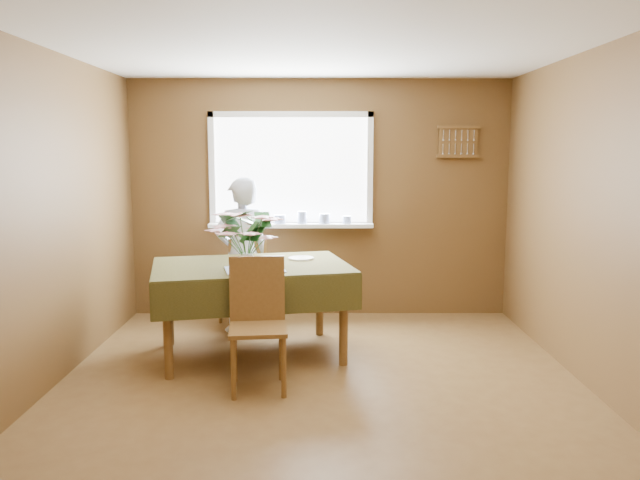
{
  "coord_description": "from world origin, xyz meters",
  "views": [
    {
      "loc": [
        -0.01,
        -4.37,
        1.75
      ],
      "look_at": [
        0.0,
        0.55,
        1.05
      ],
      "focal_mm": 35.0,
      "sensor_mm": 36.0,
      "label": 1
    }
  ],
  "objects_px": {
    "chair_far": "(244,278)",
    "chair_near": "(258,317)",
    "dining_table": "(251,275)",
    "seated_woman": "(242,255)",
    "flower_bouquet": "(246,233)"
  },
  "relations": [
    {
      "from": "chair_far",
      "to": "chair_near",
      "type": "relative_size",
      "value": 0.95
    },
    {
      "from": "dining_table",
      "to": "seated_woman",
      "type": "bearing_deg",
      "value": 90.0
    },
    {
      "from": "chair_near",
      "to": "flower_bouquet",
      "type": "relative_size",
      "value": 1.81
    },
    {
      "from": "chair_far",
      "to": "chair_near",
      "type": "distance_m",
      "value": 1.62
    },
    {
      "from": "chair_far",
      "to": "chair_near",
      "type": "bearing_deg",
      "value": 70.61
    },
    {
      "from": "chair_far",
      "to": "flower_bouquet",
      "type": "height_order",
      "value": "flower_bouquet"
    },
    {
      "from": "dining_table",
      "to": "chair_far",
      "type": "height_order",
      "value": "chair_far"
    },
    {
      "from": "chair_far",
      "to": "chair_near",
      "type": "height_order",
      "value": "chair_near"
    },
    {
      "from": "chair_far",
      "to": "seated_woman",
      "type": "height_order",
      "value": "seated_woman"
    },
    {
      "from": "seated_woman",
      "to": "chair_far",
      "type": "bearing_deg",
      "value": -116.6
    },
    {
      "from": "dining_table",
      "to": "flower_bouquet",
      "type": "distance_m",
      "value": 0.46
    },
    {
      "from": "flower_bouquet",
      "to": "seated_woman",
      "type": "bearing_deg",
      "value": 99.25
    },
    {
      "from": "chair_near",
      "to": "flower_bouquet",
      "type": "distance_m",
      "value": 0.76
    },
    {
      "from": "dining_table",
      "to": "chair_far",
      "type": "xyz_separation_m",
      "value": [
        -0.17,
        0.87,
        -0.2
      ]
    },
    {
      "from": "dining_table",
      "to": "flower_bouquet",
      "type": "xyz_separation_m",
      "value": [
        -0.01,
        -0.23,
        0.4
      ]
    }
  ]
}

